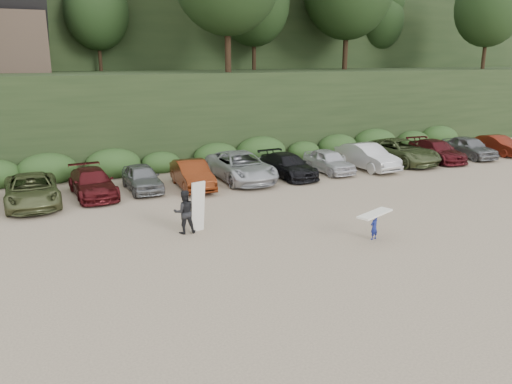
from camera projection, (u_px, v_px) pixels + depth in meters
name	position (u px, v px, depth m)	size (l,w,h in m)	color
ground	(309.00, 238.00, 19.95)	(120.00, 120.00, 0.00)	tan
hillside_backdrop	(123.00, 13.00, 48.51)	(90.00, 41.50, 28.00)	black
parked_cars	(272.00, 166.00, 29.79)	(39.79, 6.27, 1.65)	silver
child_surfer	(374.00, 221.00, 19.68)	(1.90, 1.15, 1.11)	navy
adult_surfer	(186.00, 211.00, 20.36)	(1.36, 0.78, 2.15)	black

